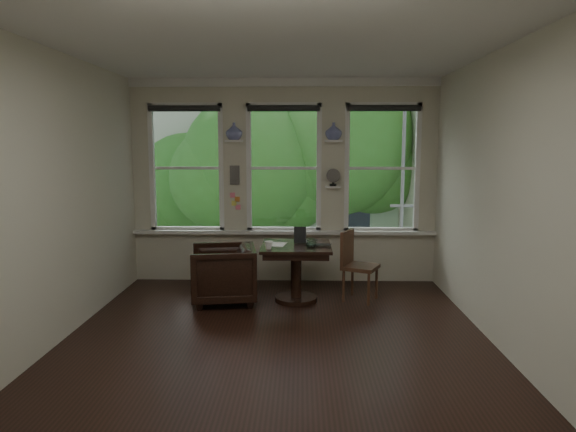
{
  "coord_description": "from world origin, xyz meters",
  "views": [
    {
      "loc": [
        0.26,
        -5.4,
        2.03
      ],
      "look_at": [
        0.1,
        0.9,
        1.17
      ],
      "focal_mm": 32.0,
      "sensor_mm": 36.0,
      "label": 1
    }
  ],
  "objects_px": {
    "mug": "(269,245)",
    "armchair_left": "(223,274)",
    "laptop": "(318,246)",
    "table": "(296,273)",
    "side_chair_right": "(360,266)"
  },
  "relations": [
    {
      "from": "laptop",
      "to": "mug",
      "type": "xyz_separation_m",
      "value": [
        -0.62,
        -0.17,
        0.04
      ]
    },
    {
      "from": "mug",
      "to": "armchair_left",
      "type": "bearing_deg",
      "value": 162.6
    },
    {
      "from": "table",
      "to": "laptop",
      "type": "bearing_deg",
      "value": -19.99
    },
    {
      "from": "table",
      "to": "laptop",
      "type": "distance_m",
      "value": 0.49
    },
    {
      "from": "laptop",
      "to": "side_chair_right",
      "type": "bearing_deg",
      "value": 28.09
    },
    {
      "from": "armchair_left",
      "to": "mug",
      "type": "distance_m",
      "value": 0.76
    },
    {
      "from": "table",
      "to": "armchair_left",
      "type": "bearing_deg",
      "value": -174.86
    },
    {
      "from": "laptop",
      "to": "mug",
      "type": "distance_m",
      "value": 0.65
    },
    {
      "from": "armchair_left",
      "to": "laptop",
      "type": "bearing_deg",
      "value": 80.19
    },
    {
      "from": "armchair_left",
      "to": "mug",
      "type": "height_order",
      "value": "mug"
    },
    {
      "from": "table",
      "to": "mug",
      "type": "height_order",
      "value": "mug"
    },
    {
      "from": "armchair_left",
      "to": "side_chair_right",
      "type": "bearing_deg",
      "value": 85.1
    },
    {
      "from": "table",
      "to": "armchair_left",
      "type": "relative_size",
      "value": 1.09
    },
    {
      "from": "side_chair_right",
      "to": "laptop",
      "type": "height_order",
      "value": "side_chair_right"
    },
    {
      "from": "table",
      "to": "mug",
      "type": "distance_m",
      "value": 0.61
    }
  ]
}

